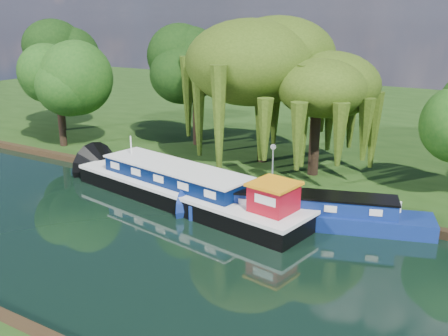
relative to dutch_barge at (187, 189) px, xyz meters
The scene contains 12 objects.
ground 6.25m from the dutch_barge, 63.22° to the right, with size 120.00×120.00×0.00m, color black.
far_bank 28.62m from the dutch_barge, 84.41° to the left, with size 120.00×52.00×0.45m, color black.
dutch_barge is the anchor object (origin of this frame).
narrowboat 7.52m from the dutch_barge, ahead, with size 13.03×6.07×1.89m.
red_dinghy 6.41m from the dutch_barge, 167.20° to the left, with size 1.94×2.71×0.56m, color maroon.
willow_left 11.24m from the dutch_barge, 86.67° to the left, with size 8.28×8.28×9.92m.
willow_right 10.57m from the dutch_barge, 58.09° to the left, with size 6.06×6.06×7.38m.
tree_far_left 17.20m from the dutch_barge, 163.83° to the left, with size 5.12×5.12×8.25m.
tree_far_back 22.92m from the dutch_barge, 156.96° to the left, with size 5.40×5.40×9.08m.
tree_far_mid 13.71m from the dutch_barge, 121.20° to the left, with size 5.47×5.47×8.94m.
lamppost 6.16m from the dutch_barge, 56.57° to the left, with size 0.36×0.36×2.56m.
mooring_posts 3.68m from the dutch_barge, 51.54° to the left, with size 19.16×0.16×1.00m.
Camera 1 is at (13.62, -17.64, 11.03)m, focal length 40.00 mm.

